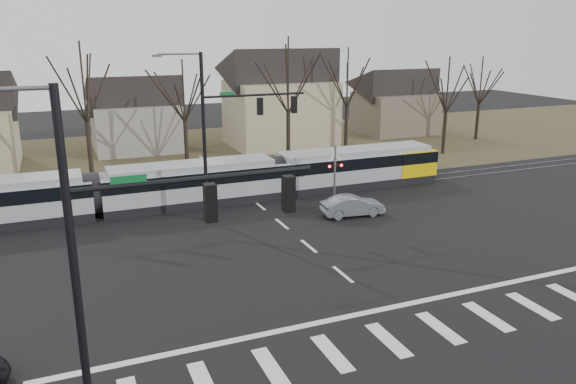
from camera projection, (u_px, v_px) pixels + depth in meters
name	position (u px, v px, depth m)	size (l,w,h in m)	color
ground	(363.00, 291.00, 25.40)	(140.00, 140.00, 0.00)	black
grass_verge	(197.00, 154.00, 53.85)	(140.00, 28.00, 0.01)	#38331E
crosswalk	(415.00, 334.00, 21.84)	(27.00, 2.60, 0.01)	silver
stop_line	(385.00, 309.00, 23.80)	(28.00, 0.35, 0.01)	silver
lane_dashes	(250.00, 198.00, 39.62)	(0.18, 30.00, 0.01)	silver
rail_pair	(251.00, 198.00, 39.44)	(90.00, 1.52, 0.06)	#59595E
tram	(190.00, 182.00, 37.64)	(38.21, 2.84, 2.90)	gray
sedan	(353.00, 206.00, 35.66)	(4.12, 1.78, 1.32)	slate
signal_pole_near_left	(138.00, 255.00, 14.69)	(9.28, 0.44, 10.20)	black
signal_pole_far	(230.00, 128.00, 34.06)	(9.28, 0.44, 10.20)	black
rail_crossing_signal	(335.00, 176.00, 38.08)	(1.08, 0.36, 4.00)	#59595B
tree_row	(234.00, 108.00, 47.87)	(59.20, 7.20, 10.00)	black
house_b	(135.00, 110.00, 54.48)	(8.64, 7.56, 7.65)	gray
house_c	(280.00, 94.00, 56.58)	(10.80, 8.64, 10.10)	tan
house_d	(395.00, 98.00, 64.19)	(8.64, 7.56, 7.65)	brown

